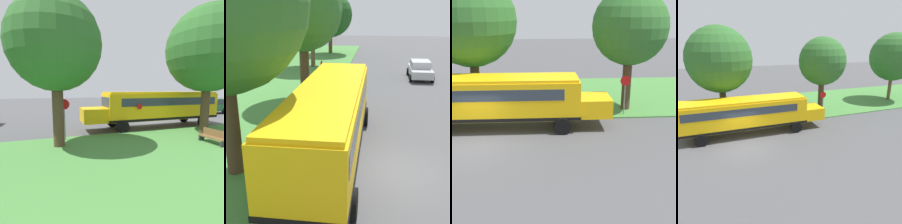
{
  "view_description": "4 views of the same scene",
  "coord_description": "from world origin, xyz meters",
  "views": [
    {
      "loc": [
        -16.2,
        9.72,
        3.31
      ],
      "look_at": [
        -0.08,
        4.31,
        1.18
      ],
      "focal_mm": 28.0,
      "sensor_mm": 36.0,
      "label": 1
    },
    {
      "loc": [
        -0.87,
        -11.01,
        6.06
      ],
      "look_at": [
        -2.66,
        2.68,
        1.39
      ],
      "focal_mm": 50.0,
      "sensor_mm": 36.0,
      "label": 2
    },
    {
      "loc": [
        15.24,
        3.8,
        6.97
      ],
      "look_at": [
        -1.67,
        4.84,
        1.29
      ],
      "focal_mm": 50.0,
      "sensor_mm": 36.0,
      "label": 3
    },
    {
      "loc": [
        15.29,
        -2.1,
        7.7
      ],
      "look_at": [
        -1.46,
        4.17,
        1.99
      ],
      "focal_mm": 35.0,
      "sensor_mm": 36.0,
      "label": 4
    }
  ],
  "objects": [
    {
      "name": "ground_plane",
      "position": [
        0.0,
        0.0,
        0.0
      ],
      "size": [
        120.0,
        120.0,
        0.0
      ],
      "primitive_type": "plane",
      "color": "#4C4C4F"
    },
    {
      "name": "school_bus",
      "position": [
        -2.72,
        0.82,
        1.92
      ],
      "size": [
        2.84,
        12.42,
        3.16
      ],
      "color": "yellow",
      "rests_on": "ground"
    },
    {
      "name": "car_silver_nearest",
      "position": [
        2.8,
        17.1,
        0.88
      ],
      "size": [
        2.02,
        4.4,
        1.56
      ],
      "color": "#B7B7BC",
      "rests_on": "ground"
    },
    {
      "name": "oak_tree_roadside_mid",
      "position": [
        -5.97,
        9.47,
        5.86
      ],
      "size": [
        5.1,
        5.1,
        8.33
      ],
      "color": "#4C3826",
      "rests_on": "ground"
    },
    {
      "name": "oak_tree_far_end",
      "position": [
        -7.9,
        21.2,
        5.83
      ],
      "size": [
        6.24,
        6.24,
        8.99
      ],
      "color": "brown",
      "rests_on": "ground"
    },
    {
      "name": "oak_tree_across_road",
      "position": [
        -7.54,
        31.35,
        5.1
      ],
      "size": [
        5.8,
        5.8,
        7.99
      ],
      "color": "brown",
      "rests_on": "ground"
    },
    {
      "name": "stop_sign",
      "position": [
        -4.6,
        9.09,
        1.74
      ],
      "size": [
        0.08,
        0.68,
        2.74
      ],
      "color": "gray",
      "rests_on": "ground"
    }
  ]
}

